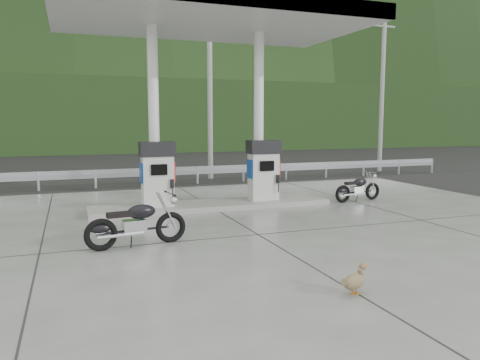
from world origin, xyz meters
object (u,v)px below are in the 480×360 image
object	(u,v)px
motorcycle_left	(137,224)
duck	(354,282)
gas_pump_right	(263,170)
motorcycle_right	(358,189)
gas_pump_left	(158,174)

from	to	relation	value
motorcycle_left	duck	xyz separation A→B (m)	(2.60, -3.77, -0.27)
motorcycle_left	gas_pump_right	bearing A→B (deg)	32.25
gas_pump_right	motorcycle_left	distance (m)	5.60
motorcycle_right	duck	xyz separation A→B (m)	(-4.72, -6.88, -0.21)
gas_pump_left	motorcycle_right	world-z (taller)	gas_pump_left
gas_pump_right	motorcycle_right	distance (m)	3.16
gas_pump_left	motorcycle_left	world-z (taller)	gas_pump_left
motorcycle_right	gas_pump_left	bearing A→B (deg)	167.82
gas_pump_left	duck	size ratio (longest dim) A/B	3.45
gas_pump_left	motorcycle_left	xyz separation A→B (m)	(-1.07, -3.57, -0.59)
motorcycle_left	gas_pump_left	bearing A→B (deg)	65.69
gas_pump_left	motorcycle_left	size ratio (longest dim) A/B	0.93
gas_pump_left	motorcycle_left	bearing A→B (deg)	-106.62
motorcycle_right	duck	bearing A→B (deg)	-132.41
gas_pump_left	duck	bearing A→B (deg)	-78.22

